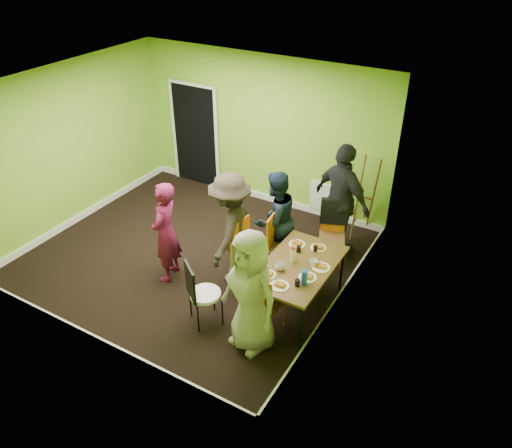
% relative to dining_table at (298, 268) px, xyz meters
% --- Properties ---
extents(ground, '(5.00, 5.00, 0.00)m').
position_rel_dining_table_xyz_m(ground, '(-2.01, 0.29, -0.70)').
color(ground, black).
rests_on(ground, ground).
extents(room_walls, '(5.04, 4.54, 2.82)m').
position_rel_dining_table_xyz_m(room_walls, '(-2.03, 0.34, 0.29)').
color(room_walls, '#86BD30').
rests_on(room_walls, ground).
extents(dining_table, '(0.90, 1.50, 0.75)m').
position_rel_dining_table_xyz_m(dining_table, '(0.00, 0.00, 0.00)').
color(dining_table, black).
rests_on(dining_table, ground).
extents(chair_left_far, '(0.48, 0.47, 1.01)m').
position_rel_dining_table_xyz_m(chair_left_far, '(-0.61, 0.59, -0.13)').
color(chair_left_far, orange).
rests_on(chair_left_far, ground).
extents(chair_left_near, '(0.51, 0.51, 1.08)m').
position_rel_dining_table_xyz_m(chair_left_near, '(-0.88, 0.10, -0.09)').
color(chair_left_near, orange).
rests_on(chair_left_near, ground).
extents(chair_back_end, '(0.56, 0.61, 1.02)m').
position_rel_dining_table_xyz_m(chair_back_end, '(-0.07, 1.41, 0.03)').
color(chair_back_end, orange).
rests_on(chair_back_end, ground).
extents(chair_front_end, '(0.42, 0.43, 0.96)m').
position_rel_dining_table_xyz_m(chair_front_end, '(-0.16, -0.66, -0.16)').
color(chair_front_end, orange).
rests_on(chair_front_end, ground).
extents(chair_bentwood, '(0.53, 0.53, 0.97)m').
position_rel_dining_table_xyz_m(chair_bentwood, '(-0.99, -0.91, -0.16)').
color(chair_bentwood, black).
rests_on(chair_bentwood, ground).
extents(easel, '(0.61, 0.57, 1.51)m').
position_rel_dining_table_xyz_m(easel, '(0.05, 2.31, 0.05)').
color(easel, brown).
rests_on(easel, ground).
extents(plate_near_left, '(0.24, 0.24, 0.01)m').
position_rel_dining_table_xyz_m(plate_near_left, '(-0.23, 0.43, 0.06)').
color(plate_near_left, white).
rests_on(plate_near_left, dining_table).
extents(plate_near_right, '(0.22, 0.22, 0.01)m').
position_rel_dining_table_xyz_m(plate_near_right, '(-0.25, -0.40, 0.06)').
color(plate_near_right, white).
rests_on(plate_near_right, dining_table).
extents(plate_far_back, '(0.23, 0.23, 0.01)m').
position_rel_dining_table_xyz_m(plate_far_back, '(0.07, 0.50, 0.06)').
color(plate_far_back, white).
rests_on(plate_far_back, dining_table).
extents(plate_far_front, '(0.25, 0.25, 0.01)m').
position_rel_dining_table_xyz_m(plate_far_front, '(-0.00, -0.53, 0.06)').
color(plate_far_front, white).
rests_on(plate_far_front, dining_table).
extents(plate_wall_back, '(0.25, 0.25, 0.01)m').
position_rel_dining_table_xyz_m(plate_wall_back, '(0.29, 0.09, 0.06)').
color(plate_wall_back, white).
rests_on(plate_wall_back, dining_table).
extents(plate_wall_front, '(0.24, 0.24, 0.01)m').
position_rel_dining_table_xyz_m(plate_wall_front, '(0.23, -0.19, 0.06)').
color(plate_wall_front, white).
rests_on(plate_wall_front, dining_table).
extents(thermos, '(0.07, 0.07, 0.21)m').
position_rel_dining_table_xyz_m(thermos, '(-0.10, 0.04, 0.16)').
color(thermos, white).
rests_on(thermos, dining_table).
extents(blue_bottle, '(0.08, 0.08, 0.22)m').
position_rel_dining_table_xyz_m(blue_bottle, '(0.24, -0.34, 0.16)').
color(blue_bottle, '#1844B8').
rests_on(blue_bottle, dining_table).
extents(orange_bottle, '(0.03, 0.03, 0.08)m').
position_rel_dining_table_xyz_m(orange_bottle, '(-0.14, 0.10, 0.09)').
color(orange_bottle, orange).
rests_on(orange_bottle, dining_table).
extents(glass_mid, '(0.07, 0.07, 0.08)m').
position_rel_dining_table_xyz_m(glass_mid, '(-0.13, 0.28, 0.10)').
color(glass_mid, black).
rests_on(glass_mid, dining_table).
extents(glass_back, '(0.06, 0.06, 0.09)m').
position_rel_dining_table_xyz_m(glass_back, '(0.07, 0.41, 0.10)').
color(glass_back, black).
rests_on(glass_back, dining_table).
extents(glass_front, '(0.07, 0.07, 0.09)m').
position_rel_dining_table_xyz_m(glass_front, '(0.18, -0.40, 0.10)').
color(glass_front, black).
rests_on(glass_front, dining_table).
extents(cup_a, '(0.12, 0.12, 0.10)m').
position_rel_dining_table_xyz_m(cup_a, '(-0.17, -0.22, 0.10)').
color(cup_a, white).
rests_on(cup_a, dining_table).
extents(cup_b, '(0.10, 0.10, 0.10)m').
position_rel_dining_table_xyz_m(cup_b, '(0.19, 0.08, 0.10)').
color(cup_b, white).
rests_on(cup_b, dining_table).
extents(person_standing, '(0.52, 0.66, 1.60)m').
position_rel_dining_table_xyz_m(person_standing, '(-2.01, -0.32, 0.11)').
color(person_standing, maroon).
rests_on(person_standing, ground).
extents(person_left_far, '(0.83, 0.93, 1.58)m').
position_rel_dining_table_xyz_m(person_left_far, '(-0.80, 0.83, 0.09)').
color(person_left_far, '#142032').
rests_on(person_left_far, ground).
extents(person_left_near, '(0.88, 1.23, 1.73)m').
position_rel_dining_table_xyz_m(person_left_near, '(-1.19, 0.17, 0.17)').
color(person_left_near, black).
rests_on(person_left_near, ground).
extents(person_back_end, '(1.20, 0.87, 1.89)m').
position_rel_dining_table_xyz_m(person_back_end, '(-0.04, 1.62, 0.25)').
color(person_back_end, black).
rests_on(person_back_end, ground).
extents(person_front_end, '(0.95, 0.74, 1.71)m').
position_rel_dining_table_xyz_m(person_front_end, '(-0.20, -0.92, 0.16)').
color(person_front_end, '#9B9488').
rests_on(person_front_end, ground).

